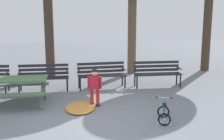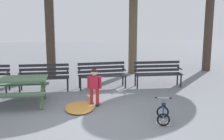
{
  "view_description": "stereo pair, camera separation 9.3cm",
  "coord_description": "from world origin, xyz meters",
  "views": [
    {
      "loc": [
        -0.48,
        -6.38,
        2.59
      ],
      "look_at": [
        0.73,
        2.0,
        0.85
      ],
      "focal_mm": 47.32,
      "sensor_mm": 36.0,
      "label": 1
    },
    {
      "loc": [
        -0.39,
        -6.4,
        2.59
      ],
      "look_at": [
        0.73,
        2.0,
        0.85
      ],
      "focal_mm": 47.32,
      "sensor_mm": 36.0,
      "label": 2
    }
  ],
  "objects": [
    {
      "name": "picnic_table",
      "position": [
        -2.03,
        1.69,
        0.59
      ],
      "size": [
        1.82,
        1.36,
        0.79
      ],
      "color": "#4C6B4C",
      "rests_on": "ground"
    },
    {
      "name": "park_bench_far_right",
      "position": [
        2.45,
        3.17,
        0.51
      ],
      "size": [
        1.61,
        0.48,
        0.85
      ],
      "color": "#232328",
      "rests_on": "ground"
    },
    {
      "name": "leaf_pile",
      "position": [
        -0.25,
        1.15,
        0.04
      ],
      "size": [
        0.9,
        1.2,
        0.07
      ],
      "primitive_type": "ellipsoid",
      "rotation": [
        0.0,
        0.0,
        1.46
      ],
      "color": "#C68438",
      "rests_on": "ground"
    },
    {
      "name": "park_bench_right",
      "position": [
        0.55,
        3.22,
        0.51
      ],
      "size": [
        1.63,
        0.58,
        0.85
      ],
      "color": "#232328",
      "rests_on": "ground"
    },
    {
      "name": "park_bench_left",
      "position": [
        -1.35,
        3.13,
        0.51
      ],
      "size": [
        1.6,
        0.46,
        0.85
      ],
      "color": "#232328",
      "rests_on": "ground"
    },
    {
      "name": "ground",
      "position": [
        0.0,
        0.0,
        0.0
      ],
      "size": [
        36.0,
        36.0,
        0.0
      ],
      "primitive_type": "plane",
      "color": "slate"
    },
    {
      "name": "kids_bicycle",
      "position": [
        1.66,
        -0.06,
        0.2
      ],
      "size": [
        0.48,
        0.62,
        0.54
      ],
      "color": "black",
      "rests_on": "ground"
    },
    {
      "name": "child_standing",
      "position": [
        0.15,
        1.33,
        0.61
      ],
      "size": [
        0.38,
        0.23,
        1.04
      ],
      "color": "red",
      "rests_on": "ground"
    }
  ]
}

